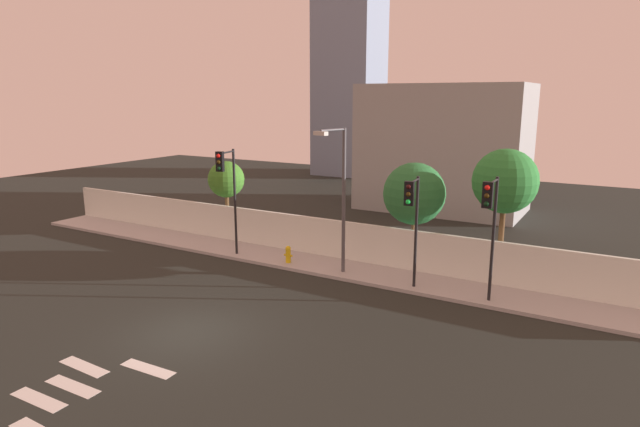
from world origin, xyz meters
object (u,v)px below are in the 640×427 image
(traffic_light_right, at_px, (490,215))
(roadside_tree_midright, at_px, (505,182))
(fire_hydrant, at_px, (288,254))
(street_lamp_curbside, at_px, (340,189))
(roadside_tree_midleft, at_px, (414,194))
(roadside_tree_leftmost, at_px, (226,180))
(traffic_light_left, at_px, (227,180))
(traffic_light_center, at_px, (412,210))

(traffic_light_right, distance_m, roadside_tree_midright, 3.96)
(fire_hydrant, bearing_deg, street_lamp_curbside, -1.75)
(roadside_tree_midright, bearing_deg, roadside_tree_midleft, 180.00)
(traffic_light_right, distance_m, fire_hydrant, 9.63)
(street_lamp_curbside, relative_size, roadside_tree_leftmost, 1.50)
(traffic_light_right, relative_size, roadside_tree_leftmost, 1.13)
(roadside_tree_midright, bearing_deg, street_lamp_curbside, -152.37)
(fire_hydrant, relative_size, roadside_tree_midleft, 0.17)
(traffic_light_right, relative_size, street_lamp_curbside, 0.75)
(traffic_light_right, xyz_separation_m, roadside_tree_midright, (-0.33, 3.90, 0.62))
(roadside_tree_midright, bearing_deg, roadside_tree_leftmost, 180.00)
(traffic_light_left, distance_m, roadside_tree_midleft, 8.60)
(roadside_tree_midleft, bearing_deg, fire_hydrant, -147.65)
(traffic_light_right, xyz_separation_m, roadside_tree_leftmost, (-15.24, 3.90, -0.46))
(traffic_light_right, bearing_deg, fire_hydrant, 174.86)
(traffic_light_right, relative_size, fire_hydrant, 5.94)
(roadside_tree_leftmost, xyz_separation_m, roadside_tree_midleft, (10.99, 0.00, 0.22))
(roadside_tree_leftmost, xyz_separation_m, roadside_tree_midright, (14.91, 0.00, 1.08))
(traffic_light_right, bearing_deg, roadside_tree_midleft, 137.51)
(traffic_light_right, xyz_separation_m, fire_hydrant, (-9.11, 0.82, -3.02))
(traffic_light_center, bearing_deg, roadside_tree_leftmost, 162.51)
(traffic_light_center, bearing_deg, roadside_tree_midleft, 109.37)
(traffic_light_center, distance_m, roadside_tree_midleft, 4.13)
(roadside_tree_leftmost, bearing_deg, traffic_light_right, -14.34)
(street_lamp_curbside, xyz_separation_m, roadside_tree_leftmost, (-8.87, 3.16, -0.71))
(traffic_light_left, bearing_deg, traffic_light_center, -0.54)
(traffic_light_left, relative_size, traffic_light_right, 1.09)
(street_lamp_curbside, bearing_deg, roadside_tree_midleft, 56.23)
(traffic_light_center, height_order, roadside_tree_leftmost, traffic_light_center)
(traffic_light_right, bearing_deg, street_lamp_curbside, 173.42)
(traffic_light_left, height_order, traffic_light_center, traffic_light_left)
(street_lamp_curbside, height_order, roadside_tree_midleft, street_lamp_curbside)
(roadside_tree_leftmost, bearing_deg, fire_hydrant, -26.66)
(traffic_light_center, bearing_deg, traffic_light_left, 179.46)
(street_lamp_curbside, bearing_deg, fire_hydrant, 178.25)
(roadside_tree_leftmost, bearing_deg, traffic_light_left, -49.16)
(traffic_light_left, distance_m, fire_hydrant, 4.40)
(roadside_tree_midleft, distance_m, roadside_tree_midright, 4.02)
(roadside_tree_leftmost, distance_m, roadside_tree_midright, 14.95)
(traffic_light_left, height_order, roadside_tree_midleft, traffic_light_left)
(traffic_light_right, distance_m, street_lamp_curbside, 6.41)
(traffic_light_left, relative_size, traffic_light_center, 1.14)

